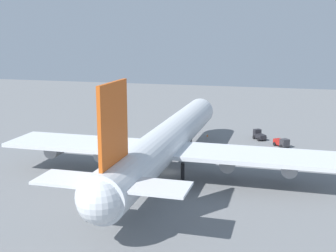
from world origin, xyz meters
TOP-DOWN VIEW (x-y plane):
  - ground_plane at (0.00, 0.00)m, footprint 280.69×280.69m
  - cargo_airplane at (-0.27, -0.00)m, footprint 70.17×61.10m
  - cargo_loader at (25.76, -20.96)m, footprint 4.48×3.94m
  - catering_truck at (31.71, -15.28)m, footprint 4.17×3.61m
  - safety_cone_nose at (31.58, -2.07)m, footprint 0.44×0.44m

SIDE VIEW (x-z plane):
  - ground_plane at x=0.00m, z-range 0.00..0.00m
  - safety_cone_nose at x=31.58m, z-range 0.00..0.62m
  - cargo_loader at x=25.76m, z-range 0.02..2.15m
  - catering_truck at x=31.71m, z-range -0.09..2.37m
  - cargo_airplane at x=-0.27m, z-range -3.86..16.66m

